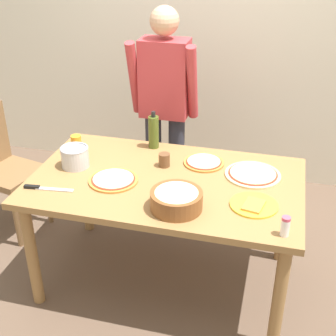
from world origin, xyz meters
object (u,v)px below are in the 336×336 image
(olive_oil_bottle, at_px, (154,132))
(steel_pot, at_px, (75,157))
(cup_small_brown, at_px, (164,160))
(popcorn_bowl, at_px, (176,198))
(chair_wooden_left, at_px, (1,164))
(pizza_second_cooked, at_px, (113,180))
(salt_shaker, at_px, (285,226))
(dining_table, at_px, (166,192))
(chef_knife, at_px, (42,188))
(plate_with_slice, at_px, (254,205))
(cup_orange, at_px, (76,141))
(pizza_cooked_on_tray, at_px, (204,162))
(pizza_raw_on_board, at_px, (253,174))
(person_cook, at_px, (165,104))

(olive_oil_bottle, height_order, steel_pot, olive_oil_bottle)
(cup_small_brown, bearing_deg, popcorn_bowl, -67.42)
(chair_wooden_left, distance_m, pizza_second_cooked, 1.12)
(popcorn_bowl, bearing_deg, cup_small_brown, 112.58)
(salt_shaker, bearing_deg, steel_pot, 162.55)
(dining_table, xyz_separation_m, chef_knife, (-0.65, -0.28, 0.10))
(dining_table, height_order, chair_wooden_left, chair_wooden_left)
(chair_wooden_left, distance_m, chef_knife, 0.91)
(popcorn_bowl, xyz_separation_m, olive_oil_bottle, (-0.32, 0.69, 0.05))
(plate_with_slice, height_order, popcorn_bowl, popcorn_bowl)
(popcorn_bowl, bearing_deg, olive_oil_bottle, 115.15)
(cup_orange, bearing_deg, cup_small_brown, -9.82)
(chair_wooden_left, xyz_separation_m, pizza_second_cooked, (1.03, -0.39, 0.23))
(pizza_cooked_on_tray, distance_m, cup_orange, 0.87)
(pizza_second_cooked, relative_size, popcorn_bowl, 1.04)
(pizza_raw_on_board, distance_m, plate_with_slice, 0.34)
(olive_oil_bottle, relative_size, steel_pot, 1.48)
(plate_with_slice, bearing_deg, cup_small_brown, 151.28)
(dining_table, xyz_separation_m, cup_orange, (-0.69, 0.27, 0.13))
(plate_with_slice, xyz_separation_m, popcorn_bowl, (-0.40, -0.12, 0.05))
(chair_wooden_left, distance_m, steel_pot, 0.83)
(steel_pot, bearing_deg, person_cook, 62.88)
(olive_oil_bottle, relative_size, salt_shaker, 2.42)
(pizza_second_cooked, height_order, popcorn_bowl, popcorn_bowl)
(pizza_second_cooked, bearing_deg, popcorn_bowl, -23.73)
(cup_orange, bearing_deg, person_cook, 45.16)
(chef_knife, bearing_deg, person_cook, 66.82)
(person_cook, distance_m, pizza_second_cooked, 0.88)
(dining_table, bearing_deg, pizza_cooked_on_tray, 54.40)
(person_cook, distance_m, chair_wooden_left, 1.27)
(pizza_raw_on_board, height_order, salt_shaker, salt_shaker)
(dining_table, height_order, salt_shaker, salt_shaker)
(dining_table, xyz_separation_m, plate_with_slice, (0.53, -0.16, 0.10))
(pizza_raw_on_board, relative_size, steel_pot, 1.93)
(plate_with_slice, distance_m, cup_orange, 1.30)
(olive_oil_bottle, relative_size, cup_orange, 3.01)
(dining_table, bearing_deg, olive_oil_bottle, 115.32)
(plate_with_slice, height_order, chef_knife, plate_with_slice)
(pizza_cooked_on_tray, distance_m, steel_pot, 0.80)
(plate_with_slice, xyz_separation_m, steel_pot, (-1.12, 0.18, 0.06))
(steel_pot, height_order, cup_small_brown, steel_pot)
(olive_oil_bottle, distance_m, salt_shaker, 1.19)
(chef_knife, bearing_deg, plate_with_slice, 5.95)
(steel_pot, distance_m, chef_knife, 0.32)
(popcorn_bowl, bearing_deg, cup_orange, 146.09)
(popcorn_bowl, bearing_deg, pizza_cooked_on_tray, 84.92)
(pizza_second_cooked, distance_m, chef_knife, 0.41)
(person_cook, height_order, chef_knife, person_cook)
(cup_small_brown, xyz_separation_m, chef_knife, (-0.60, -0.44, -0.04))
(chair_wooden_left, distance_m, olive_oil_bottle, 1.18)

